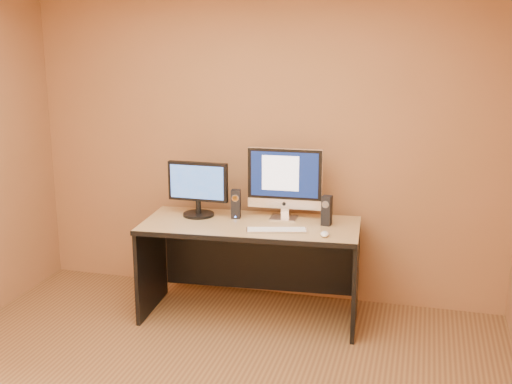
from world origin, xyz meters
The scene contains 10 objects.
walls centered at (0.00, 0.00, 1.30)m, with size 4.00×4.00×2.60m, color #925F3B, non-canonical shape.
desk centered at (0.03, 1.46, 0.39)m, with size 1.67×0.73×0.77m, color tan, non-canonical shape.
imac centered at (0.25, 1.67, 1.06)m, with size 0.59×0.22×0.57m, color silver, non-canonical shape.
second_monitor centered at (-0.43, 1.57, 0.99)m, with size 0.50×0.25×0.44m, color black, non-canonical shape.
speaker_left centered at (-0.12, 1.59, 0.89)m, with size 0.07×0.08×0.23m, color black, non-canonical shape.
speaker_right centered at (0.60, 1.58, 0.89)m, with size 0.07×0.08×0.23m, color black, non-canonical shape.
keyboard centered at (0.27, 1.33, 0.78)m, with size 0.45×0.12×0.02m, color #B4B5B9.
mouse centered at (0.63, 1.29, 0.79)m, with size 0.06×0.11×0.04m, color white.
cable_a centered at (0.29, 1.76, 0.78)m, with size 0.01×0.01×0.23m, color black.
cable_b centered at (0.19, 1.74, 0.78)m, with size 0.01×0.01×0.19m, color black.
Camera 1 is at (1.29, -3.10, 2.19)m, focal length 45.00 mm.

